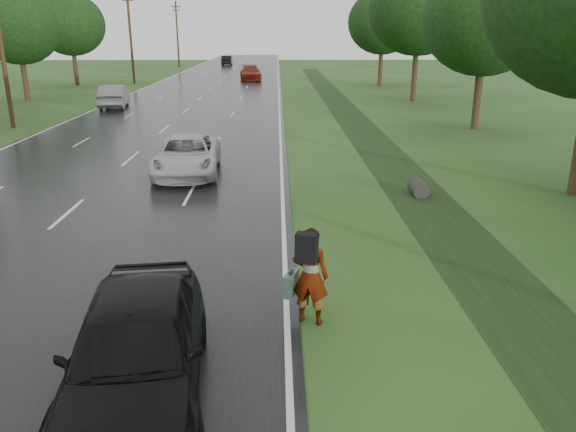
# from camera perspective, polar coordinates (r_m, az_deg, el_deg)

# --- Properties ---
(road) EXTENTS (14.00, 180.00, 0.04)m
(road) POSITION_cam_1_polar(r_m,az_deg,el_deg) (54.47, -8.22, 12.32)
(road) COLOR black
(road) RESTS_ON ground
(edge_stripe_east) EXTENTS (0.12, 180.00, 0.01)m
(edge_stripe_east) POSITION_cam_1_polar(r_m,az_deg,el_deg) (54.07, -0.94, 12.48)
(edge_stripe_east) COLOR silver
(edge_stripe_east) RESTS_ON road
(edge_stripe_west) EXTENTS (0.12, 180.00, 0.01)m
(edge_stripe_west) POSITION_cam_1_polar(r_m,az_deg,el_deg) (55.69, -15.29, 12.03)
(edge_stripe_west) COLOR silver
(edge_stripe_west) RESTS_ON road
(center_line) EXTENTS (0.12, 180.00, 0.01)m
(center_line) POSITION_cam_1_polar(r_m,az_deg,el_deg) (54.47, -8.22, 12.35)
(center_line) COLOR silver
(center_line) RESTS_ON road
(drainage_ditch) EXTENTS (2.20, 120.00, 0.56)m
(drainage_ditch) POSITION_cam_1_polar(r_m,az_deg,el_deg) (28.46, 8.94, 7.05)
(drainage_ditch) COLOR black
(drainage_ditch) RESTS_ON ground
(utility_pole_mid) EXTENTS (1.60, 0.26, 10.00)m
(utility_pole_mid) POSITION_cam_1_polar(r_m,az_deg,el_deg) (37.31, -27.25, 15.93)
(utility_pole_mid) COLOR #392517
(utility_pole_mid) RESTS_ON ground
(utility_pole_far) EXTENTS (1.60, 0.26, 10.00)m
(utility_pole_far) POSITION_cam_1_polar(r_m,az_deg,el_deg) (65.73, -15.72, 17.36)
(utility_pole_far) COLOR #392517
(utility_pole_far) RESTS_ON ground
(utility_pole_distant) EXTENTS (1.60, 0.26, 10.00)m
(utility_pole_distant) POSITION_cam_1_polar(r_m,az_deg,el_deg) (95.12, -11.19, 17.74)
(utility_pole_distant) COLOR #392517
(utility_pole_distant) RESTS_ON ground
(tree_east_c) EXTENTS (7.00, 7.00, 9.29)m
(tree_east_c) POSITION_cam_1_polar(r_m,az_deg,el_deg) (34.81, 19.43, 18.39)
(tree_east_c) COLOR #392517
(tree_east_c) RESTS_ON ground
(tree_east_d) EXTENTS (8.00, 8.00, 10.76)m
(tree_east_d) POSITION_cam_1_polar(r_m,az_deg,el_deg) (48.16, 13.16, 19.81)
(tree_east_d) COLOR #392517
(tree_east_d) RESTS_ON ground
(tree_east_f) EXTENTS (7.20, 7.20, 9.62)m
(tree_east_f) POSITION_cam_1_polar(r_m,az_deg,el_deg) (61.78, 9.60, 18.84)
(tree_east_f) COLOR #392517
(tree_east_f) RESTS_ON ground
(tree_west_d) EXTENTS (6.60, 6.60, 8.80)m
(tree_west_d) POSITION_cam_1_polar(r_m,az_deg,el_deg) (52.13, -25.79, 16.93)
(tree_west_d) COLOR #392517
(tree_west_d) RESTS_ON ground
(tree_west_f) EXTENTS (7.00, 7.00, 9.29)m
(tree_west_f) POSITION_cam_1_polar(r_m,az_deg,el_deg) (65.40, -21.23, 17.66)
(tree_west_f) COLOR #392517
(tree_west_f) RESTS_ON ground
(pedestrian) EXTENTS (0.95, 0.97, 1.97)m
(pedestrian) POSITION_cam_1_polar(r_m,az_deg,el_deg) (10.80, 2.14, -5.98)
(pedestrian) COLOR #A5998C
(pedestrian) RESTS_ON ground
(white_pickup) EXTENTS (2.76, 5.47, 1.48)m
(white_pickup) POSITION_cam_1_polar(r_m,az_deg,el_deg) (22.67, -10.22, 6.07)
(white_pickup) COLOR silver
(white_pickup) RESTS_ON road
(dark_sedan) EXTENTS (2.58, 5.26, 1.72)m
(dark_sedan) POSITION_cam_1_polar(r_m,az_deg,el_deg) (8.99, -15.15, -12.81)
(dark_sedan) COLOR black
(dark_sedan) RESTS_ON road
(silver_sedan) EXTENTS (2.43, 5.21, 1.65)m
(silver_sedan) POSITION_cam_1_polar(r_m,az_deg,el_deg) (44.58, -17.27, 11.53)
(silver_sedan) COLOR gray
(silver_sedan) RESTS_ON road
(far_car_red) EXTENTS (2.88, 5.95, 1.67)m
(far_car_red) POSITION_cam_1_polar(r_m,az_deg,el_deg) (67.58, -3.83, 14.30)
(far_car_red) COLOR maroon
(far_car_red) RESTS_ON road
(far_car_dark) EXTENTS (1.75, 4.77, 1.56)m
(far_car_dark) POSITION_cam_1_polar(r_m,az_deg,el_deg) (98.88, -6.22, 15.43)
(far_car_dark) COLOR black
(far_car_dark) RESTS_ON road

